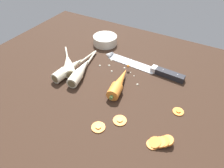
# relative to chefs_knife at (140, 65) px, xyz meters

# --- Properties ---
(ground_plane) EXTENTS (1.20, 0.90, 0.04)m
(ground_plane) POSITION_rel_chefs_knife_xyz_m (-0.04, -0.14, -0.03)
(ground_plane) COLOR #332116
(chefs_knife) EXTENTS (0.35, 0.06, 0.04)m
(chefs_knife) POSITION_rel_chefs_knife_xyz_m (0.00, 0.00, 0.00)
(chefs_knife) COLOR silver
(chefs_knife) RESTS_ON ground_plane
(whole_carrot) EXTENTS (0.06, 0.19, 0.04)m
(whole_carrot) POSITION_rel_chefs_knife_xyz_m (-0.02, -0.15, 0.01)
(whole_carrot) COLOR orange
(whole_carrot) RESTS_ON ground_plane
(parsnip_front) EXTENTS (0.05, 0.24, 0.04)m
(parsnip_front) POSITION_rel_chefs_knife_xyz_m (-0.22, -0.17, 0.01)
(parsnip_front) COLOR beige
(parsnip_front) RESTS_ON ground_plane
(parsnip_mid_left) EXTENTS (0.07, 0.24, 0.04)m
(parsnip_mid_left) POSITION_rel_chefs_knife_xyz_m (-0.18, -0.16, 0.01)
(parsnip_mid_left) COLOR beige
(parsnip_mid_left) RESTS_ON ground_plane
(parsnip_mid_right) EXTENTS (0.17, 0.17, 0.04)m
(parsnip_mid_right) POSITION_rel_chefs_knife_xyz_m (-0.24, -0.15, 0.01)
(parsnip_mid_right) COLOR beige
(parsnip_mid_right) RESTS_ON ground_plane
(carrot_slice_stack) EXTENTS (0.07, 0.06, 0.03)m
(carrot_slice_stack) POSITION_rel_chefs_knife_xyz_m (0.19, -0.30, 0.00)
(carrot_slice_stack) COLOR orange
(carrot_slice_stack) RESTS_ON ground_plane
(carrot_slice_stray_near) EXTENTS (0.04, 0.04, 0.01)m
(carrot_slice_stray_near) POSITION_rel_chefs_knife_xyz_m (0.20, -0.16, -0.00)
(carrot_slice_stray_near) COLOR orange
(carrot_slice_stray_near) RESTS_ON ground_plane
(carrot_slice_stray_mid) EXTENTS (0.04, 0.04, 0.01)m
(carrot_slice_stray_mid) POSITION_rel_chefs_knife_xyz_m (0.06, -0.29, -0.00)
(carrot_slice_stray_mid) COLOR orange
(carrot_slice_stray_mid) RESTS_ON ground_plane
(carrot_slice_stray_far) EXTENTS (0.04, 0.04, 0.01)m
(carrot_slice_stray_far) POSITION_rel_chefs_knife_xyz_m (0.01, -0.34, -0.00)
(carrot_slice_stray_far) COLOR orange
(carrot_slice_stray_far) RESTS_ON ground_plane
(prep_bowl) EXTENTS (0.11, 0.11, 0.04)m
(prep_bowl) POSITION_rel_chefs_knife_xyz_m (-0.22, 0.08, 0.01)
(prep_bowl) COLOR beige
(prep_bowl) RESTS_ON ground_plane
(mince_crumbs) EXTENTS (0.19, 0.10, 0.01)m
(mince_crumbs) POSITION_rel_chefs_knife_xyz_m (-0.08, -0.06, -0.00)
(mince_crumbs) COLOR silver
(mince_crumbs) RESTS_ON ground_plane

